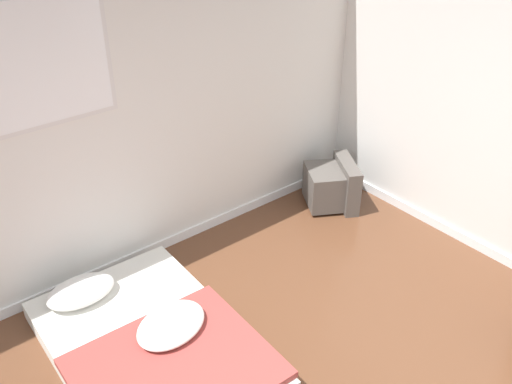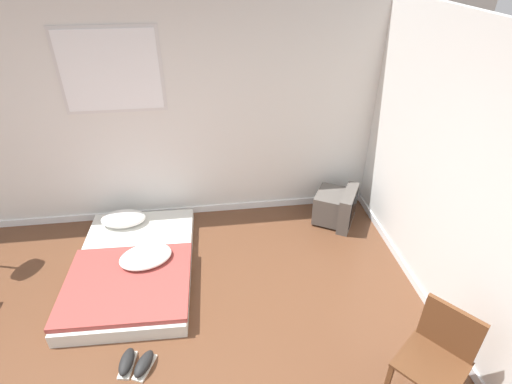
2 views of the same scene
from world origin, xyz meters
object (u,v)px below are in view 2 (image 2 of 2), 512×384
crt_tv (337,207)px  sneaker_pair (135,363)px  wooden_chair (440,350)px  mattress_bed (133,265)px

crt_tv → sneaker_pair: (-2.26, -1.77, -0.17)m
crt_tv → wooden_chair: bearing=-89.0°
mattress_bed → wooden_chair: size_ratio=2.21×
mattress_bed → wooden_chair: wooden_chair is taller
mattress_bed → sneaker_pair: 1.17m
sneaker_pair → crt_tv: bearing=38.1°
wooden_chair → sneaker_pair: 2.40m
wooden_chair → sneaker_pair: bearing=167.7°
wooden_chair → sneaker_pair: (-2.30, 0.50, -0.44)m
mattress_bed → sneaker_pair: bearing=-82.6°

